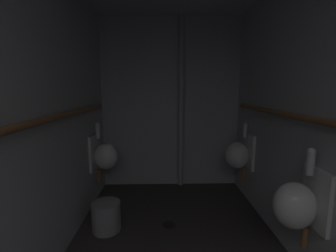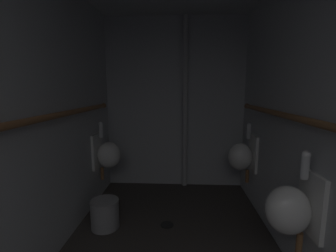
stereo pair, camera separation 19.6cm
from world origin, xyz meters
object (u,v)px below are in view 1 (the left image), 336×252
at_px(standpipe_back_wall, 181,104).
at_px(floor_drain, 169,225).
at_px(urinal_right_mid, 297,204).
at_px(urinal_right_far, 239,154).
at_px(waste_bin, 106,216).
at_px(urinal_left_mid, 104,155).

bearing_deg(standpipe_back_wall, floor_drain, -101.15).
distance_m(urinal_right_mid, urinal_right_far, 1.30).
height_order(urinal_right_far, floor_drain, urinal_right_far).
relative_size(standpipe_back_wall, waste_bin, 8.08).
xyz_separation_m(urinal_right_mid, standpipe_back_wall, (-0.70, 1.77, 0.60)).
distance_m(urinal_right_mid, standpipe_back_wall, 2.00).
bearing_deg(standpipe_back_wall, waste_bin, -127.82).
bearing_deg(floor_drain, urinal_right_far, 31.32).
bearing_deg(urinal_right_far, urinal_left_mid, -179.95).
bearing_deg(urinal_left_mid, standpipe_back_wall, 25.56).
bearing_deg(urinal_right_far, urinal_right_mid, -90.00).
relative_size(urinal_left_mid, floor_drain, 5.39).
relative_size(floor_drain, waste_bin, 0.47).
xyz_separation_m(urinal_left_mid, standpipe_back_wall, (0.99, 0.47, 0.60)).
bearing_deg(urinal_left_mid, waste_bin, -76.52).
relative_size(urinal_left_mid, waste_bin, 2.55).
bearing_deg(floor_drain, waste_bin, -173.90).
height_order(urinal_right_mid, waste_bin, urinal_right_mid).
bearing_deg(urinal_right_mid, standpipe_back_wall, 111.48).
xyz_separation_m(urinal_right_mid, waste_bin, (-1.54, 0.69, -0.47)).
bearing_deg(urinal_right_mid, floor_drain, 140.03).
distance_m(urinal_left_mid, floor_drain, 1.14).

